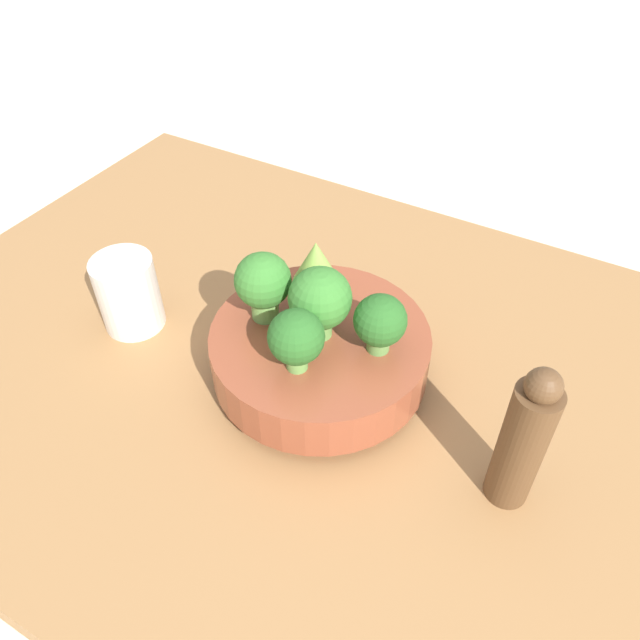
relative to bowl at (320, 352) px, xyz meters
The scene contains 10 objects.
ground_plane 0.09m from the bowl, 162.04° to the left, with size 6.00×6.00×0.00m, color beige.
table 0.07m from the bowl, 162.04° to the left, with size 1.02×0.74×0.05m.
bowl is the anchor object (origin of this frame).
broccoli_floret_right 0.09m from the bowl, ahead, with size 0.05×0.05×0.07m.
broccoli_floret_center 0.08m from the bowl, 90.00° to the right, with size 0.07×0.07×0.08m.
broccoli_floret_front 0.09m from the bowl, 86.30° to the right, with size 0.06×0.06×0.07m.
romanesco_piece_far 0.10m from the bowl, 123.06° to the left, with size 0.05×0.05×0.08m.
broccoli_floret_left 0.10m from the bowl, behind, with size 0.06×0.06×0.08m.
cup 0.25m from the bowl, behind, with size 0.07×0.07×0.09m.
pepper_mill 0.24m from the bowl, 10.17° to the right, with size 0.04×0.04×0.17m.
Camera 1 is at (0.26, -0.42, 0.58)m, focal length 35.00 mm.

